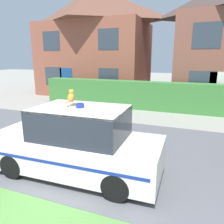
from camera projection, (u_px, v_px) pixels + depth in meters
The scene contains 5 objects.
road_strip at pixel (111, 148), 6.97m from camera, with size 28.00×5.80×0.01m, color #5B5B60.
garden_hedge at pixel (144, 95), 12.17m from camera, with size 12.22×0.83×1.54m, color #3D7F38.
police_car at pixel (77, 144), 5.30m from camera, with size 4.24×1.73×1.79m.
cat at pixel (71, 97), 5.15m from camera, with size 0.25×0.36×0.31m.
house_left at pixel (95, 42), 16.93m from camera, with size 8.24×5.52×7.85m.
Camera 1 is at (2.36, -1.87, 2.83)m, focal length 35.00 mm.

